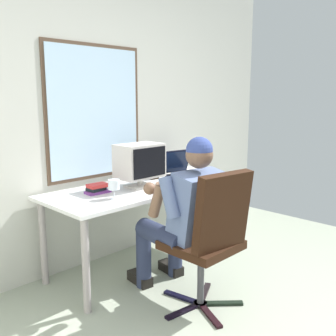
{
  "coord_description": "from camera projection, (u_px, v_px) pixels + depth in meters",
  "views": [
    {
      "loc": [
        -1.94,
        -0.7,
        1.49
      ],
      "look_at": [
        0.12,
        1.33,
        0.95
      ],
      "focal_mm": 40.87,
      "sensor_mm": 36.0,
      "label": 1
    }
  ],
  "objects": [
    {
      "name": "wall_rear",
      "position": [
        91.0,
        113.0,
        3.36
      ],
      "size": [
        4.96,
        0.08,
        2.7
      ],
      "color": "beige",
      "rests_on": "ground"
    },
    {
      "name": "person_seated",
      "position": [
        185.0,
        214.0,
        2.8
      ],
      "size": [
        0.56,
        0.83,
        1.23
      ],
      "color": "#272F4A",
      "rests_on": "ground"
    },
    {
      "name": "office_chair",
      "position": [
        212.0,
        233.0,
        2.6
      ],
      "size": [
        0.6,
        0.6,
        1.02
      ],
      "color": "black",
      "rests_on": "ground"
    },
    {
      "name": "laptop",
      "position": [
        181.0,
        169.0,
        3.76
      ],
      "size": [
        0.38,
        0.39,
        0.25
      ],
      "color": "black",
      "rests_on": "desk"
    },
    {
      "name": "crt_monitor",
      "position": [
        140.0,
        161.0,
        3.25
      ],
      "size": [
        0.39,
        0.26,
        0.37
      ],
      "color": "beige",
      "rests_on": "desk"
    },
    {
      "name": "desk",
      "position": [
        149.0,
        193.0,
        3.4
      ],
      "size": [
        1.89,
        0.74,
        0.73
      ],
      "color": "gray",
      "rests_on": "ground"
    },
    {
      "name": "wine_glass",
      "position": [
        114.0,
        186.0,
        2.89
      ],
      "size": [
        0.09,
        0.09,
        0.15
      ],
      "color": "silver",
      "rests_on": "desk"
    },
    {
      "name": "desk_speaker",
      "position": [
        153.0,
        168.0,
        3.61
      ],
      "size": [
        0.09,
        0.1,
        0.2
      ],
      "color": "black",
      "rests_on": "desk"
    },
    {
      "name": "book_stack",
      "position": [
        97.0,
        189.0,
        3.08
      ],
      "size": [
        0.2,
        0.13,
        0.07
      ],
      "color": "#6E3283",
      "rests_on": "desk"
    }
  ]
}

